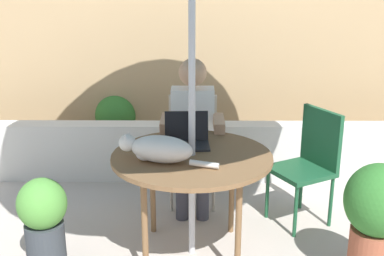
# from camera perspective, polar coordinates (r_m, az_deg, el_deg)

# --- Properties ---
(ground_plane) EXTENTS (14.00, 14.00, 0.00)m
(ground_plane) POSITION_cam_1_polar(r_m,az_deg,el_deg) (3.54, -0.01, -14.11)
(ground_plane) COLOR #ADA399
(fence_back) EXTENTS (5.77, 0.08, 1.73)m
(fence_back) POSITION_cam_1_polar(r_m,az_deg,el_deg) (5.10, 0.16, 6.36)
(fence_back) COLOR tan
(fence_back) RESTS_ON ground
(planter_wall_low) EXTENTS (5.20, 0.20, 0.54)m
(planter_wall_low) POSITION_cam_1_polar(r_m,az_deg,el_deg) (4.58, 0.11, -2.71)
(planter_wall_low) COLOR beige
(planter_wall_low) RESTS_ON ground
(patio_table) EXTENTS (1.05, 1.05, 0.72)m
(patio_table) POSITION_cam_1_polar(r_m,az_deg,el_deg) (3.24, -0.01, -4.04)
(patio_table) COLOR brown
(patio_table) RESTS_ON ground
(chair_occupied) EXTENTS (0.40, 0.40, 0.88)m
(chair_occupied) POSITION_cam_1_polar(r_m,az_deg,el_deg) (4.11, 0.08, -1.48)
(chair_occupied) COLOR #B2A899
(chair_occupied) RESTS_ON ground
(chair_empty) EXTENTS (0.54, 0.54, 0.88)m
(chair_empty) POSITION_cam_1_polar(r_m,az_deg,el_deg) (3.85, 13.47, -3.36)
(chair_empty) COLOR #194C2D
(chair_empty) RESTS_ON ground
(person_seated) EXTENTS (0.48, 0.48, 1.22)m
(person_seated) POSITION_cam_1_polar(r_m,az_deg,el_deg) (3.91, 0.07, 0.13)
(person_seated) COLOR white
(person_seated) RESTS_ON ground
(laptop) EXTENTS (0.31, 0.27, 0.21)m
(laptop) POSITION_cam_1_polar(r_m,az_deg,el_deg) (3.39, -0.60, -0.85)
(laptop) COLOR black
(laptop) RESTS_ON patio_table
(cat) EXTENTS (0.63, 0.29, 0.17)m
(cat) POSITION_cam_1_polar(r_m,az_deg,el_deg) (3.08, -3.97, -2.44)
(cat) COLOR silver
(cat) RESTS_ON patio_table
(potted_plant_near_fence) EXTENTS (0.42, 0.42, 0.78)m
(potted_plant_near_fence) POSITION_cam_1_polar(r_m,az_deg,el_deg) (3.23, 20.59, -9.57)
(potted_plant_near_fence) COLOR #9E5138
(potted_plant_near_fence) RESTS_ON ground
(potted_plant_by_chair) EXTENTS (0.32, 0.32, 0.62)m
(potted_plant_by_chair) POSITION_cam_1_polar(r_m,az_deg,el_deg) (3.36, -16.76, -10.06)
(potted_plant_by_chair) COLOR #33383D
(potted_plant_by_chair) RESTS_ON ground
(potted_plant_corner) EXTENTS (0.43, 0.43, 0.63)m
(potted_plant_corner) POSITION_cam_1_polar(r_m,az_deg,el_deg) (5.28, -8.77, 0.93)
(potted_plant_corner) COLOR #33383D
(potted_plant_corner) RESTS_ON ground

